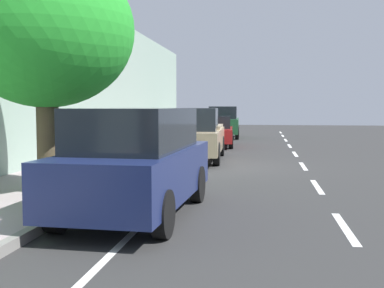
# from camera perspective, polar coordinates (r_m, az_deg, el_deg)

# --- Properties ---
(ground) EXTENTS (72.36, 72.36, 0.00)m
(ground) POSITION_cam_1_polar(r_m,az_deg,el_deg) (16.34, 2.92, -2.66)
(ground) COLOR #2F2F2F
(sidewalk) EXTENTS (3.27, 45.23, 0.16)m
(sidewalk) POSITION_cam_1_polar(r_m,az_deg,el_deg) (17.08, -9.65, -2.13)
(sidewalk) COLOR #A69598
(sidewalk) RESTS_ON ground
(curb_edge) EXTENTS (0.16, 45.23, 0.16)m
(curb_edge) POSITION_cam_1_polar(r_m,az_deg,el_deg) (16.64, -4.02, -2.25)
(curb_edge) COLOR gray
(curb_edge) RESTS_ON ground
(lane_stripe_centre) EXTENTS (0.14, 44.20, 0.01)m
(lane_stripe_centre) POSITION_cam_1_polar(r_m,az_deg,el_deg) (16.84, 12.86, -2.54)
(lane_stripe_centre) COLOR white
(lane_stripe_centre) RESTS_ON ground
(lane_stripe_bike_edge) EXTENTS (0.12, 45.23, 0.01)m
(lane_stripe_bike_edge) POSITION_cam_1_polar(r_m,az_deg,el_deg) (16.40, 1.01, -2.62)
(lane_stripe_bike_edge) COLOR white
(lane_stripe_bike_edge) RESTS_ON ground
(building_facade) EXTENTS (0.50, 45.23, 6.11)m
(building_facade) POSITION_cam_1_polar(r_m,az_deg,el_deg) (17.67, -15.66, 7.64)
(building_facade) COLOR #869E90
(building_facade) RESTS_ON ground
(parked_suv_green_nearest) EXTENTS (2.12, 4.78, 1.99)m
(parked_suv_green_nearest) POSITION_cam_1_polar(r_m,az_deg,el_deg) (30.97, 3.69, 2.62)
(parked_suv_green_nearest) COLOR #1E512D
(parked_suv_green_nearest) RESTS_ON ground
(parked_sedan_red_second) EXTENTS (2.04, 4.50, 1.52)m
(parked_sedan_red_second) POSITION_cam_1_polar(r_m,az_deg,el_deg) (24.47, 2.67, 1.48)
(parked_sedan_red_second) COLOR maroon
(parked_sedan_red_second) RESTS_ON ground
(parked_pickup_tan_mid) EXTENTS (2.16, 5.36, 1.95)m
(parked_pickup_tan_mid) POSITION_cam_1_polar(r_m,az_deg,el_deg) (18.15, 0.33, 0.91)
(parked_pickup_tan_mid) COLOR tan
(parked_pickup_tan_mid) RESTS_ON ground
(parked_suv_dark_blue_far) EXTENTS (2.15, 4.79, 1.99)m
(parked_suv_dark_blue_far) POSITION_cam_1_polar(r_m,az_deg,el_deg) (9.06, -6.49, -1.92)
(parked_suv_dark_blue_far) COLOR navy
(parked_suv_dark_blue_far) RESTS_ON ground
(bicycle_at_curb) EXTENTS (1.63, 0.77, 0.78)m
(bicycle_at_curb) POSITION_cam_1_polar(r_m,az_deg,el_deg) (13.85, -4.54, -2.37)
(bicycle_at_curb) COLOR black
(bicycle_at_curb) RESTS_ON ground
(cyclist_with_backpack) EXTENTS (0.46, 0.61, 1.78)m
(cyclist_with_backpack) POSITION_cam_1_polar(r_m,az_deg,el_deg) (14.27, -5.04, 0.70)
(cyclist_with_backpack) COLOR #C6B284
(cyclist_with_backpack) RESTS_ON ground
(street_tree_near_cyclist) EXTENTS (3.78, 3.78, 5.14)m
(street_tree_near_cyclist) POSITION_cam_1_polar(r_m,az_deg,el_deg) (11.11, -16.74, 12.52)
(street_tree_near_cyclist) COLOR brown
(street_tree_near_cyclist) RESTS_ON sidewalk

